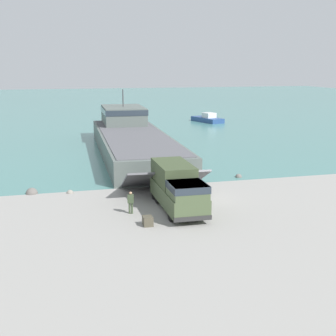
{
  "coord_description": "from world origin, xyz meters",
  "views": [
    {
      "loc": [
        -12.35,
        -34.36,
        10.54
      ],
      "look_at": [
        -2.5,
        2.59,
        2.11
      ],
      "focal_mm": 50.0,
      "sensor_mm": 36.0,
      "label": 1
    }
  ],
  "objects_px": {
    "moored_boat_a": "(208,119)",
    "cargo_crate": "(148,221)",
    "landing_craft": "(132,137)",
    "military_truck": "(178,187)",
    "soldier_on_ramp": "(131,201)"
  },
  "relations": [
    {
      "from": "moored_boat_a",
      "to": "cargo_crate",
      "type": "height_order",
      "value": "moored_boat_a"
    },
    {
      "from": "landing_craft",
      "to": "moored_boat_a",
      "type": "height_order",
      "value": "landing_craft"
    },
    {
      "from": "moored_boat_a",
      "to": "military_truck",
      "type": "bearing_deg",
      "value": -128.15
    },
    {
      "from": "military_truck",
      "to": "cargo_crate",
      "type": "relative_size",
      "value": 10.41
    },
    {
      "from": "military_truck",
      "to": "cargo_crate",
      "type": "bearing_deg",
      "value": -43.22
    },
    {
      "from": "soldier_on_ramp",
      "to": "cargo_crate",
      "type": "height_order",
      "value": "soldier_on_ramp"
    },
    {
      "from": "landing_craft",
      "to": "cargo_crate",
      "type": "relative_size",
      "value": 47.7
    },
    {
      "from": "military_truck",
      "to": "moored_boat_a",
      "type": "xyz_separation_m",
      "value": [
        20.71,
        51.3,
        -1.1
      ]
    },
    {
      "from": "military_truck",
      "to": "cargo_crate",
      "type": "height_order",
      "value": "military_truck"
    },
    {
      "from": "soldier_on_ramp",
      "to": "landing_craft",
      "type": "bearing_deg",
      "value": -175.2
    },
    {
      "from": "landing_craft",
      "to": "cargo_crate",
      "type": "distance_m",
      "value": 28.11
    },
    {
      "from": "landing_craft",
      "to": "moored_boat_a",
      "type": "relative_size",
      "value": 4.8
    },
    {
      "from": "soldier_on_ramp",
      "to": "moored_boat_a",
      "type": "xyz_separation_m",
      "value": [
        24.28,
        51.46,
        -0.36
      ]
    },
    {
      "from": "military_truck",
      "to": "moored_boat_a",
      "type": "distance_m",
      "value": 55.33
    },
    {
      "from": "moored_boat_a",
      "to": "landing_craft",
      "type": "bearing_deg",
      "value": -142.52
    }
  ]
}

